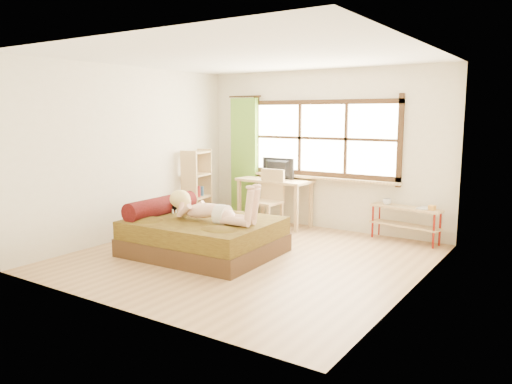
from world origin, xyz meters
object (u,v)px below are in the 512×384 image
Objects in this scene: kitten at (170,205)px; bookshelf at (197,186)px; chair at (269,196)px; woman at (209,200)px; bed at (201,235)px; pipe_shelf at (406,216)px; desk at (274,185)px.

bookshelf is (-0.71, 1.46, 0.05)m from kitten.
chair is at bearing -0.64° from bookshelf.
bookshelf is at bearing 113.68° from kitten.
woman is 1.05× the size of bookshelf.
bed is at bearing -11.05° from kitten.
bed is 1.48× the size of woman.
kitten is at bearing -109.75° from chair.
kitten is 1.82m from chair.
bed is 1.82× the size of pipe_shelf.
kitten is 3.62m from pipe_shelf.
kitten is 0.26× the size of pipe_shelf.
desk is at bearing -167.69° from pipe_shelf.
bookshelf is (-3.62, -0.69, 0.27)m from pipe_shelf.
pipe_shelf is at bearing 1.35° from bookshelf.
bed is 2.13m from bookshelf.
bed is 6.88× the size of kitten.
bed reaches higher than kitten.
pipe_shelf is at bearing 5.53° from desk.
bed is 2.18m from desk.
desk is at bearing 71.52° from kitten.
bookshelf is at bearing -153.56° from desk.
chair is at bearing 86.96° from bed.
bed is at bearing -88.03° from chair.
bed is at bearing -125.30° from pipe_shelf.
chair reaches higher than pipe_shelf.
desk reaches higher than pipe_shelf.
chair is at bearing 93.20° from woman.
woman reaches higher than chair.
woman reaches higher than bed.
chair is 2.27m from pipe_shelf.
bookshelf is (-1.41, -0.22, 0.09)m from chair.
desk is at bearing 14.33° from bookshelf.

